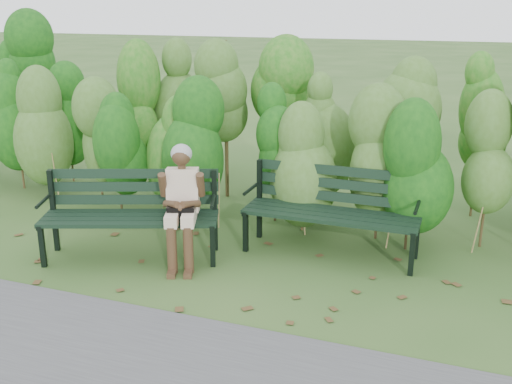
% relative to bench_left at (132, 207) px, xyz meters
% --- Properties ---
extents(ground, '(80.00, 80.00, 0.00)m').
position_rel_bench_left_xyz_m(ground, '(1.27, -0.06, -0.53)').
color(ground, '#2D521E').
extents(hedge_band, '(11.04, 1.67, 2.42)m').
position_rel_bench_left_xyz_m(hedge_band, '(1.27, 1.80, 0.73)').
color(hedge_band, '#47381E').
rests_on(hedge_band, ground).
extents(leaf_litter, '(6.01, 2.21, 0.01)m').
position_rel_bench_left_xyz_m(leaf_litter, '(1.47, -0.12, -0.53)').
color(leaf_litter, brown).
rests_on(leaf_litter, ground).
extents(bench_left, '(1.89, 1.17, 0.90)m').
position_rel_bench_left_xyz_m(bench_left, '(0.00, 0.00, 0.00)').
color(bench_left, black).
rests_on(bench_left, ground).
extents(bench_right, '(1.82, 0.60, 0.91)m').
position_rel_bench_left_xyz_m(bench_right, '(1.95, 0.80, 0.01)').
color(bench_right, black).
rests_on(bench_right, ground).
extents(seated_woman, '(0.53, 0.73, 1.22)m').
position_rel_bench_left_xyz_m(seated_woman, '(0.58, 0.02, 0.17)').
color(seated_woman, beige).
rests_on(seated_woman, ground).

